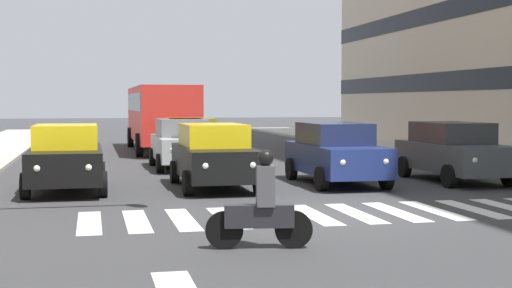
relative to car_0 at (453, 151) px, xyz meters
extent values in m
plane|color=#38383A|center=(5.39, 5.14, -0.89)|extent=(180.00, 180.00, 0.00)
cube|color=black|center=(-9.84, -13.11, 2.38)|extent=(8.04, 26.55, 0.90)
cube|color=black|center=(-9.84, -13.11, 5.65)|extent=(8.04, 26.55, 0.90)
cube|color=silver|center=(1.34, 5.14, -0.88)|extent=(0.45, 2.80, 0.01)
cube|color=silver|center=(2.24, 5.14, -0.88)|extent=(0.45, 2.80, 0.01)
cube|color=silver|center=(3.14, 5.14, -0.88)|extent=(0.45, 2.80, 0.01)
cube|color=silver|center=(4.04, 5.14, -0.88)|extent=(0.45, 2.80, 0.01)
cube|color=silver|center=(4.94, 5.14, -0.88)|extent=(0.45, 2.80, 0.01)
cube|color=silver|center=(5.84, 5.14, -0.88)|extent=(0.45, 2.80, 0.01)
cube|color=silver|center=(6.74, 5.14, -0.88)|extent=(0.45, 2.80, 0.01)
cube|color=silver|center=(7.64, 5.14, -0.88)|extent=(0.45, 2.80, 0.01)
cube|color=silver|center=(8.54, 5.14, -0.88)|extent=(0.45, 2.80, 0.01)
cube|color=silver|center=(9.44, 5.14, -0.88)|extent=(0.45, 2.80, 0.01)
cube|color=silver|center=(10.34, 5.14, -0.88)|extent=(0.45, 2.80, 0.01)
cube|color=#474C51|center=(0.00, 0.05, -0.17)|extent=(1.80, 4.40, 0.80)
cube|color=#343639|center=(0.00, -0.15, 0.53)|extent=(1.58, 2.46, 0.60)
cylinder|color=black|center=(-0.90, 1.50, -0.57)|extent=(0.22, 0.64, 0.64)
cylinder|color=black|center=(0.90, 1.50, -0.57)|extent=(0.22, 0.64, 0.64)
cylinder|color=black|center=(-0.90, -1.40, -0.57)|extent=(0.22, 0.64, 0.64)
cylinder|color=black|center=(0.90, -1.40, -0.57)|extent=(0.22, 0.64, 0.64)
sphere|color=white|center=(0.58, 2.20, -0.09)|extent=(0.18, 0.18, 0.18)
cube|color=navy|center=(3.57, -0.05, -0.17)|extent=(1.80, 4.40, 0.80)
cube|color=#1D2547|center=(3.57, -0.25, 0.53)|extent=(1.58, 2.46, 0.60)
cylinder|color=black|center=(2.67, 1.40, -0.57)|extent=(0.22, 0.64, 0.64)
cylinder|color=black|center=(4.47, 1.40, -0.57)|extent=(0.22, 0.64, 0.64)
cylinder|color=black|center=(2.67, -1.51, -0.57)|extent=(0.22, 0.64, 0.64)
cylinder|color=black|center=(4.47, -1.51, -0.57)|extent=(0.22, 0.64, 0.64)
sphere|color=white|center=(3.00, 2.10, -0.09)|extent=(0.18, 0.18, 0.18)
sphere|color=white|center=(4.15, 2.10, -0.09)|extent=(0.18, 0.18, 0.18)
cube|color=black|center=(7.08, 0.16, -0.17)|extent=(1.80, 4.40, 0.80)
cube|color=yellow|center=(7.08, -0.04, 0.53)|extent=(1.58, 2.46, 0.60)
cylinder|color=black|center=(6.18, 1.61, -0.57)|extent=(0.22, 0.64, 0.64)
cylinder|color=black|center=(7.98, 1.61, -0.57)|extent=(0.22, 0.64, 0.64)
cylinder|color=black|center=(6.18, -1.30, -0.57)|extent=(0.22, 0.64, 0.64)
cylinder|color=black|center=(7.98, -1.30, -0.57)|extent=(0.22, 0.64, 0.64)
sphere|color=white|center=(6.50, 2.31, -0.09)|extent=(0.18, 0.18, 0.18)
sphere|color=white|center=(7.66, 2.31, -0.09)|extent=(0.18, 0.18, 0.18)
cube|color=black|center=(10.93, -0.05, -0.17)|extent=(1.80, 4.40, 0.80)
cube|color=yellow|center=(10.93, -0.25, 0.53)|extent=(1.58, 2.46, 0.60)
cylinder|color=black|center=(10.03, 1.40, -0.57)|extent=(0.22, 0.64, 0.64)
cylinder|color=black|center=(11.83, 1.40, -0.57)|extent=(0.22, 0.64, 0.64)
cylinder|color=black|center=(10.03, -1.50, -0.57)|extent=(0.22, 0.64, 0.64)
cylinder|color=black|center=(11.83, -1.50, -0.57)|extent=(0.22, 0.64, 0.64)
sphere|color=white|center=(10.35, 2.10, -0.09)|extent=(0.18, 0.18, 0.18)
sphere|color=white|center=(11.51, 2.10, -0.09)|extent=(0.18, 0.18, 0.18)
cube|color=gold|center=(6.80, -6.76, -0.17)|extent=(1.80, 4.40, 0.80)
cube|color=olive|center=(6.80, -6.96, 0.53)|extent=(1.58, 2.46, 0.60)
cylinder|color=black|center=(5.90, -5.31, -0.57)|extent=(0.22, 0.64, 0.64)
cylinder|color=black|center=(7.70, -5.31, -0.57)|extent=(0.22, 0.64, 0.64)
cylinder|color=black|center=(5.90, -8.22, -0.57)|extent=(0.22, 0.64, 0.64)
cylinder|color=black|center=(7.70, -8.22, -0.57)|extent=(0.22, 0.64, 0.64)
sphere|color=white|center=(6.22, -4.61, -0.09)|extent=(0.18, 0.18, 0.18)
sphere|color=white|center=(7.37, -4.61, -0.09)|extent=(0.18, 0.18, 0.18)
cube|color=#B2B7BC|center=(7.22, -5.74, -0.17)|extent=(1.80, 4.40, 0.80)
cube|color=slate|center=(7.22, -5.94, 0.53)|extent=(1.58, 2.46, 0.60)
cylinder|color=black|center=(6.32, -4.29, -0.57)|extent=(0.22, 0.64, 0.64)
cylinder|color=black|center=(8.12, -4.29, -0.57)|extent=(0.22, 0.64, 0.64)
cylinder|color=black|center=(6.32, -7.20, -0.57)|extent=(0.22, 0.64, 0.64)
cylinder|color=black|center=(8.12, -7.20, -0.57)|extent=(0.22, 0.64, 0.64)
sphere|color=white|center=(6.65, -3.59, -0.09)|extent=(0.18, 0.18, 0.18)
sphere|color=white|center=(7.80, -3.59, -0.09)|extent=(0.18, 0.18, 0.18)
cube|color=red|center=(7.08, -15.14, 0.86)|extent=(2.50, 10.50, 2.50)
cube|color=black|center=(7.08, -15.14, 1.41)|extent=(2.52, 9.87, 0.80)
cylinder|color=black|center=(5.83, -11.47, -0.39)|extent=(0.28, 1.00, 1.00)
cylinder|color=black|center=(8.33, -11.47, -0.39)|extent=(0.28, 1.00, 1.00)
cylinder|color=black|center=(5.83, -18.29, -0.39)|extent=(0.28, 1.00, 1.00)
cylinder|color=black|center=(8.33, -18.29, -0.39)|extent=(0.28, 1.00, 1.00)
cylinder|color=black|center=(8.26, 8.17, -0.59)|extent=(0.61, 0.20, 0.60)
cylinder|color=black|center=(7.17, 8.35, -0.59)|extent=(0.61, 0.20, 0.60)
cube|color=#232328|center=(7.72, 8.26, -0.37)|extent=(1.12, 0.41, 0.36)
cube|color=#4C4C51|center=(7.62, 8.28, 0.11)|extent=(0.33, 0.40, 0.64)
sphere|color=black|center=(7.62, 8.28, 0.55)|extent=(0.26, 0.26, 0.26)
camera|label=1|loc=(10.29, 19.41, 1.44)|focal=51.27mm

